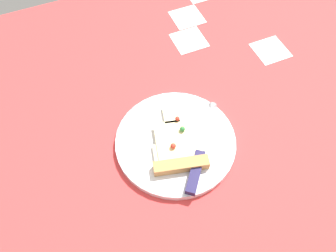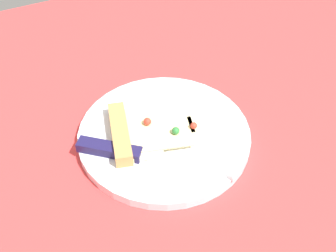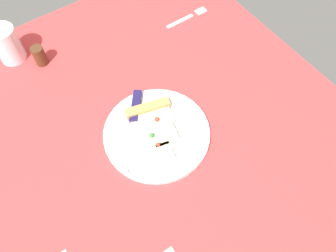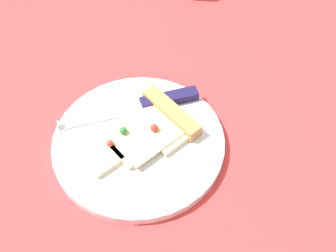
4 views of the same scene
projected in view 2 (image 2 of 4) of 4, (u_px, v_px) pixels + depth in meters
ground_plane at (202, 184)px, 67.30cm from camera, size 121.10×121.10×3.00cm
plate at (164, 136)px, 71.20cm from camera, size 27.63×27.63×1.57cm
pizza_slice at (148, 131)px, 69.72cm from camera, size 13.26×18.77×2.53cm
knife at (138, 156)px, 66.38cm from camera, size 16.64×20.05×2.45cm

